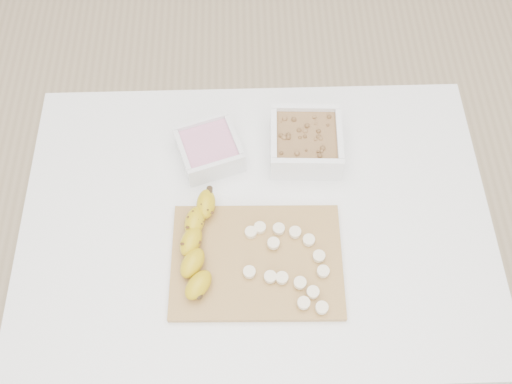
{
  "coord_description": "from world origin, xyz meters",
  "views": [
    {
      "loc": [
        -0.02,
        -0.54,
        1.84
      ],
      "look_at": [
        0.0,
        0.03,
        0.81
      ],
      "focal_mm": 40.0,
      "sensor_mm": 36.0,
      "label": 1
    }
  ],
  "objects_px": {
    "bowl_granola": "(306,142)",
    "banana": "(198,245)",
    "table": "(256,237)",
    "bowl_yogurt": "(209,149)",
    "cutting_board": "(257,261)"
  },
  "relations": [
    {
      "from": "bowl_granola",
      "to": "banana",
      "type": "xyz_separation_m",
      "value": [
        -0.23,
        -0.24,
        -0.0
      ]
    },
    {
      "from": "bowl_yogurt",
      "to": "banana",
      "type": "height_order",
      "value": "bowl_yogurt"
    },
    {
      "from": "table",
      "to": "bowl_yogurt",
      "type": "bearing_deg",
      "value": 122.37
    },
    {
      "from": "bowl_granola",
      "to": "cutting_board",
      "type": "relative_size",
      "value": 0.47
    },
    {
      "from": "table",
      "to": "bowl_yogurt",
      "type": "xyz_separation_m",
      "value": [
        -0.1,
        0.16,
        0.13
      ]
    },
    {
      "from": "bowl_yogurt",
      "to": "bowl_granola",
      "type": "relative_size",
      "value": 1.0
    },
    {
      "from": "bowl_yogurt",
      "to": "bowl_granola",
      "type": "xyz_separation_m",
      "value": [
        0.21,
        0.01,
        0.01
      ]
    },
    {
      "from": "bowl_yogurt",
      "to": "banana",
      "type": "relative_size",
      "value": 0.7
    },
    {
      "from": "bowl_granola",
      "to": "banana",
      "type": "distance_m",
      "value": 0.34
    },
    {
      "from": "bowl_yogurt",
      "to": "banana",
      "type": "bearing_deg",
      "value": -94.71
    },
    {
      "from": "bowl_yogurt",
      "to": "banana",
      "type": "xyz_separation_m",
      "value": [
        -0.02,
        -0.23,
        0.0
      ]
    },
    {
      "from": "table",
      "to": "bowl_yogurt",
      "type": "distance_m",
      "value": 0.23
    },
    {
      "from": "cutting_board",
      "to": "banana",
      "type": "height_order",
      "value": "banana"
    },
    {
      "from": "bowl_yogurt",
      "to": "bowl_granola",
      "type": "height_order",
      "value": "bowl_granola"
    },
    {
      "from": "banana",
      "to": "bowl_yogurt",
      "type": "bearing_deg",
      "value": 100.71
    }
  ]
}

